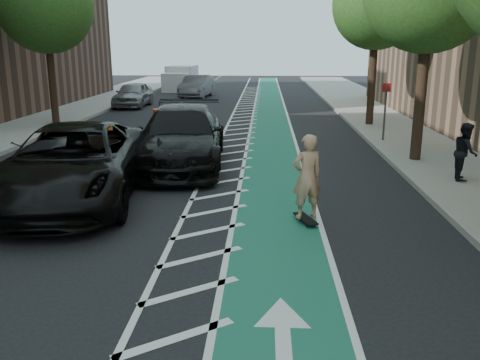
# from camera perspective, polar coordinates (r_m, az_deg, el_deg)

# --- Properties ---
(ground) EXTENTS (120.00, 120.00, 0.00)m
(ground) POSITION_cam_1_polar(r_m,az_deg,el_deg) (10.20, -12.96, -8.33)
(ground) COLOR black
(ground) RESTS_ON ground
(bike_lane) EXTENTS (2.00, 90.00, 0.01)m
(bike_lane) POSITION_cam_1_polar(r_m,az_deg,el_deg) (19.41, 3.64, 3.14)
(bike_lane) COLOR #1B6148
(bike_lane) RESTS_ON ground
(buffer_strip) EXTENTS (1.40, 90.00, 0.01)m
(buffer_strip) POSITION_cam_1_polar(r_m,az_deg,el_deg) (19.44, -0.79, 3.19)
(buffer_strip) COLOR silver
(buffer_strip) RESTS_ON ground
(sidewalk_right) EXTENTS (5.00, 90.00, 0.15)m
(sidewalk_right) POSITION_cam_1_polar(r_m,az_deg,el_deg) (20.54, 22.11, 2.92)
(sidewalk_right) COLOR gray
(sidewalk_right) RESTS_ON ground
(curb_right) EXTENTS (0.12, 90.00, 0.16)m
(curb_right) POSITION_cam_1_polar(r_m,az_deg,el_deg) (19.87, 15.42, 3.13)
(curb_right) COLOR gray
(curb_right) RESTS_ON ground
(curb_left) EXTENTS (0.12, 90.00, 0.16)m
(curb_left) POSITION_cam_1_polar(r_m,az_deg,el_deg) (21.71, -23.98, 3.34)
(curb_left) COLOR gray
(curb_left) RESTS_ON ground
(tree_r_d) EXTENTS (4.20, 4.20, 7.90)m
(tree_r_d) POSITION_cam_1_polar(r_m,az_deg,el_deg) (25.59, 15.34, 18.49)
(tree_r_d) COLOR #382619
(tree_r_d) RESTS_ON ground
(tree_l_d) EXTENTS (4.20, 4.20, 7.90)m
(tree_l_d) POSITION_cam_1_polar(r_m,az_deg,el_deg) (27.22, -21.17, 17.80)
(tree_l_d) COLOR #382619
(tree_l_d) RESTS_ON ground
(sign_post) EXTENTS (0.35, 0.08, 2.47)m
(sign_post) POSITION_cam_1_polar(r_m,az_deg,el_deg) (21.72, 15.97, 7.46)
(sign_post) COLOR #4C4C4C
(sign_post) RESTS_ON ground
(skateboard) EXTENTS (0.54, 0.93, 0.12)m
(skateboard) POSITION_cam_1_polar(r_m,az_deg,el_deg) (11.78, 7.37, -4.33)
(skateboard) COLOR black
(skateboard) RESTS_ON ground
(skateboarder) EXTENTS (0.82, 0.67, 1.94)m
(skateboarder) POSITION_cam_1_polar(r_m,az_deg,el_deg) (11.50, 7.53, 0.36)
(skateboarder) COLOR tan
(skateboarder) RESTS_ON skateboard
(suv_near) EXTENTS (4.03, 7.36, 1.96)m
(suv_near) POSITION_cam_1_polar(r_m,az_deg,el_deg) (13.91, -18.18, 1.80)
(suv_near) COLOR black
(suv_near) RESTS_ON ground
(suv_far) EXTENTS (3.15, 6.94, 1.97)m
(suv_far) POSITION_cam_1_polar(r_m,az_deg,el_deg) (17.18, -6.58, 4.86)
(suv_far) COLOR black
(suv_far) RESTS_ON ground
(car_silver) EXTENTS (1.96, 4.78, 1.62)m
(car_silver) POSITION_cam_1_polar(r_m,az_deg,el_deg) (34.60, -11.92, 9.39)
(car_silver) COLOR gray
(car_silver) RESTS_ON ground
(car_grey) EXTENTS (2.35, 5.32, 1.70)m
(car_grey) POSITION_cam_1_polar(r_m,az_deg,el_deg) (40.21, -4.89, 10.44)
(car_grey) COLOR #57575C
(car_grey) RESTS_ON ground
(pedestrian) EXTENTS (0.81, 0.94, 1.67)m
(pedestrian) POSITION_cam_1_polar(r_m,az_deg,el_deg) (16.03, 23.96, 2.94)
(pedestrian) COLOR black
(pedestrian) RESTS_ON sidewalk_right
(box_truck) EXTENTS (2.60, 5.27, 2.14)m
(box_truck) POSITION_cam_1_polar(r_m,az_deg,el_deg) (46.71, -6.68, 11.18)
(box_truck) COLOR silver
(box_truck) RESTS_ON ground
(barrel_a) EXTENTS (0.68, 0.68, 0.93)m
(barrel_a) POSITION_cam_1_polar(r_m,az_deg,el_deg) (14.53, -23.89, -0.40)
(barrel_a) COLOR #DA4E0B
(barrel_a) RESTS_ON ground
(barrel_b) EXTENTS (0.62, 0.62, 0.85)m
(barrel_b) POSITION_cam_1_polar(r_m,az_deg,el_deg) (21.43, -14.39, 4.90)
(barrel_b) COLOR orange
(barrel_b) RESTS_ON ground
(barrel_c) EXTENTS (0.72, 0.72, 0.98)m
(barrel_c) POSITION_cam_1_polar(r_m,az_deg,el_deg) (24.98, -9.06, 6.70)
(barrel_c) COLOR #E5440C
(barrel_c) RESTS_ON ground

